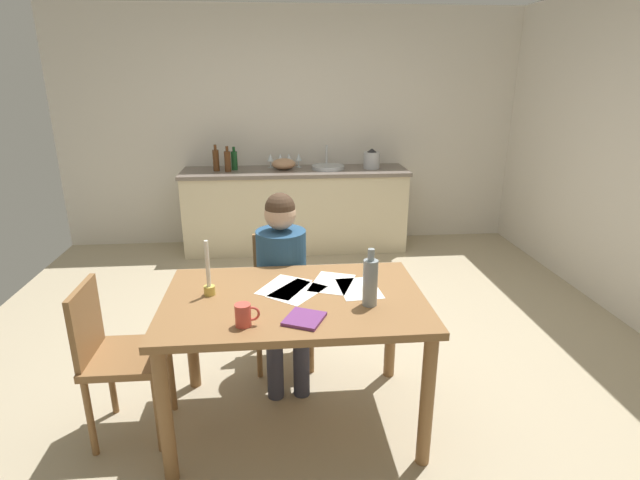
% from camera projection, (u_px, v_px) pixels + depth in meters
% --- Properties ---
extents(ground_plane, '(5.20, 5.20, 0.04)m').
position_uv_depth(ground_plane, '(310.00, 352.00, 3.56)').
color(ground_plane, tan).
extents(wall_back, '(5.20, 0.12, 2.60)m').
position_uv_depth(wall_back, '(293.00, 129.00, 5.60)').
color(wall_back, silver).
rests_on(wall_back, ground).
extents(kitchen_counter, '(2.46, 0.64, 0.90)m').
position_uv_depth(kitchen_counter, '(296.00, 209.00, 5.53)').
color(kitchen_counter, beige).
rests_on(kitchen_counter, ground).
extents(dining_table, '(1.38, 0.90, 0.77)m').
position_uv_depth(dining_table, '(295.00, 315.00, 2.63)').
color(dining_table, olive).
rests_on(dining_table, ground).
extents(chair_at_table, '(0.42, 0.42, 0.87)m').
position_uv_depth(chair_at_table, '(282.00, 292.00, 3.33)').
color(chair_at_table, olive).
rests_on(chair_at_table, ground).
extents(person_seated, '(0.34, 0.60, 1.19)m').
position_uv_depth(person_seated, '(282.00, 274.00, 3.13)').
color(person_seated, navy).
rests_on(person_seated, ground).
extents(chair_side_empty, '(0.40, 0.40, 0.88)m').
position_uv_depth(chair_side_empty, '(115.00, 353.00, 2.59)').
color(chair_side_empty, olive).
rests_on(chair_side_empty, ground).
extents(coffee_mug, '(0.12, 0.08, 0.11)m').
position_uv_depth(coffee_mug, '(244.00, 315.00, 2.28)').
color(coffee_mug, '#D84C3F').
rests_on(coffee_mug, dining_table).
extents(candlestick, '(0.06, 0.06, 0.30)m').
position_uv_depth(candlestick, '(209.00, 280.00, 2.60)').
color(candlestick, gold).
rests_on(candlestick, dining_table).
extents(book_magazine, '(0.23, 0.24, 0.02)m').
position_uv_depth(book_magazine, '(304.00, 319.00, 2.35)').
color(book_magazine, '#6C3270').
rests_on(book_magazine, dining_table).
extents(paper_letter, '(0.33, 0.36, 0.00)m').
position_uv_depth(paper_letter, '(284.00, 287.00, 2.72)').
color(paper_letter, white).
rests_on(paper_letter, dining_table).
extents(paper_bill, '(0.35, 0.36, 0.00)m').
position_uv_depth(paper_bill, '(297.00, 292.00, 2.66)').
color(paper_bill, white).
rests_on(paper_bill, dining_table).
extents(paper_envelope, '(0.23, 0.31, 0.00)m').
position_uv_depth(paper_envelope, '(359.00, 288.00, 2.70)').
color(paper_envelope, white).
rests_on(paper_envelope, dining_table).
extents(paper_receipt, '(0.30, 0.35, 0.00)m').
position_uv_depth(paper_receipt, '(332.00, 283.00, 2.77)').
color(paper_receipt, white).
rests_on(paper_receipt, dining_table).
extents(wine_bottle_on_table, '(0.08, 0.08, 0.30)m').
position_uv_depth(wine_bottle_on_table, '(370.00, 282.00, 2.47)').
color(wine_bottle_on_table, '#8C999E').
rests_on(wine_bottle_on_table, dining_table).
extents(sink_unit, '(0.36, 0.36, 0.24)m').
position_uv_depth(sink_unit, '(328.00, 167.00, 5.41)').
color(sink_unit, '#B2B7BC').
rests_on(sink_unit, kitchen_counter).
extents(bottle_oil, '(0.07, 0.07, 0.28)m').
position_uv_depth(bottle_oil, '(216.00, 160.00, 5.27)').
color(bottle_oil, '#593319').
rests_on(bottle_oil, kitchen_counter).
extents(bottle_vinegar, '(0.07, 0.07, 0.27)m').
position_uv_depth(bottle_vinegar, '(228.00, 161.00, 5.24)').
color(bottle_vinegar, '#593319').
rests_on(bottle_vinegar, kitchen_counter).
extents(bottle_wine_red, '(0.07, 0.07, 0.25)m').
position_uv_depth(bottle_wine_red, '(234.00, 160.00, 5.34)').
color(bottle_wine_red, '#194C23').
rests_on(bottle_wine_red, kitchen_counter).
extents(mixing_bowl, '(0.26, 0.26, 0.12)m').
position_uv_depth(mixing_bowl, '(284.00, 164.00, 5.39)').
color(mixing_bowl, tan).
rests_on(mixing_bowl, kitchen_counter).
extents(stovetop_kettle, '(0.18, 0.18, 0.22)m').
position_uv_depth(stovetop_kettle, '(372.00, 160.00, 5.43)').
color(stovetop_kettle, '#B7BABF').
rests_on(stovetop_kettle, kitchen_counter).
extents(wine_glass_near_sink, '(0.07, 0.07, 0.15)m').
position_uv_depth(wine_glass_near_sink, '(299.00, 157.00, 5.50)').
color(wine_glass_near_sink, silver).
rests_on(wine_glass_near_sink, kitchen_counter).
extents(wine_glass_by_kettle, '(0.07, 0.07, 0.15)m').
position_uv_depth(wine_glass_by_kettle, '(289.00, 158.00, 5.49)').
color(wine_glass_by_kettle, silver).
rests_on(wine_glass_by_kettle, kitchen_counter).
extents(wine_glass_back_left, '(0.07, 0.07, 0.15)m').
position_uv_depth(wine_glass_back_left, '(280.00, 158.00, 5.48)').
color(wine_glass_back_left, silver).
rests_on(wine_glass_back_left, kitchen_counter).
extents(wine_glass_back_right, '(0.07, 0.07, 0.15)m').
position_uv_depth(wine_glass_back_right, '(270.00, 158.00, 5.47)').
color(wine_glass_back_right, silver).
rests_on(wine_glass_back_right, kitchen_counter).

